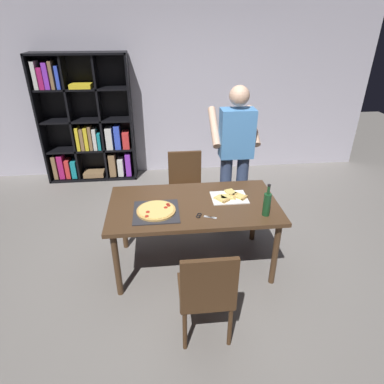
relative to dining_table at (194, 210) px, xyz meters
The scene contains 11 objects.
ground_plane 0.68m from the dining_table, ahead, with size 12.00×12.00×0.00m, color gray.
back_wall 2.70m from the dining_table, 90.00° to the left, with size 6.40×0.10×2.80m, color #BCB7C6.
dining_table is the anchor object (origin of this frame).
chair_near_camera 0.95m from the dining_table, 90.00° to the right, with size 0.42×0.42×0.90m.
chair_far_side 0.95m from the dining_table, 90.00° to the left, with size 0.42×0.42×0.90m.
bookshelf 2.78m from the dining_table, 120.75° to the left, with size 1.40×0.35×1.95m.
person_serving_pizza 0.97m from the dining_table, 51.72° to the left, with size 0.55×0.54×1.75m.
pepperoni_pizza_on_tray 0.40m from the dining_table, 160.91° to the right, with size 0.43×0.43×0.04m.
pizza_slices_on_towel 0.40m from the dining_table, 11.12° to the left, with size 0.37×0.30×0.03m.
wine_bottle 0.73m from the dining_table, 23.33° to the right, with size 0.07×0.07×0.32m.
kitchen_scissors 0.27m from the dining_table, 76.52° to the right, with size 0.20×0.13×0.01m.
Camera 1 is at (-0.31, -2.79, 2.37)m, focal length 30.66 mm.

